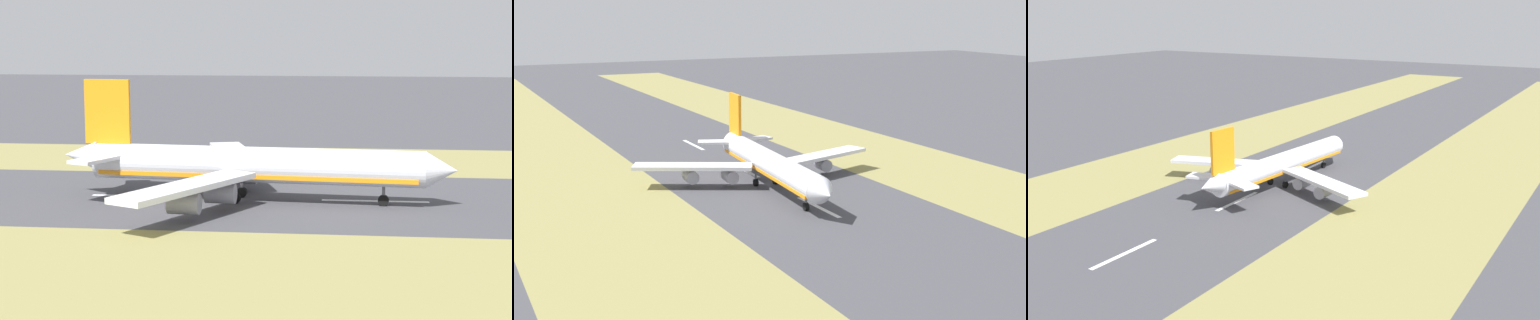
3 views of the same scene
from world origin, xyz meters
TOP-DOWN VIEW (x-y plane):
  - ground_plane at (0.00, 0.00)m, footprint 800.00×800.00m
  - grass_median_west at (-45.00, 0.00)m, footprint 40.00×600.00m
  - grass_median_east at (45.00, 0.00)m, footprint 40.00×600.00m
  - centreline_dash_near at (0.00, -56.54)m, footprint 1.20×18.00m
  - centreline_dash_mid at (0.00, -16.54)m, footprint 1.20×18.00m
  - centreline_dash_far at (0.00, 23.46)m, footprint 1.20×18.00m
  - airplane_main_jet at (2.01, 1.56)m, footprint 63.93×67.22m

SIDE VIEW (x-z plane):
  - ground_plane at x=0.00m, z-range 0.00..0.00m
  - grass_median_west at x=-45.00m, z-range 0.00..0.01m
  - grass_median_east at x=45.00m, z-range 0.00..0.01m
  - centreline_dash_near at x=0.00m, z-range 0.00..0.01m
  - centreline_dash_mid at x=0.00m, z-range 0.00..0.01m
  - centreline_dash_far at x=0.00m, z-range 0.00..0.01m
  - airplane_main_jet at x=2.01m, z-range -4.08..16.12m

